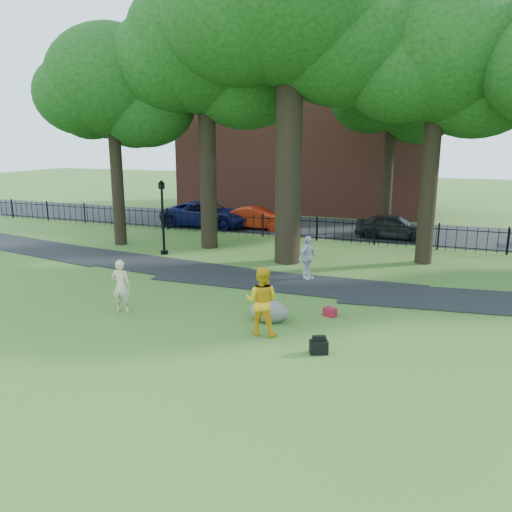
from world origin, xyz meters
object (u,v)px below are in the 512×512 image
at_px(woman, 121,286).
at_px(boulder, 269,309).
at_px(lamppost, 163,218).
at_px(man, 262,301).
at_px(big_tree, 295,9).
at_px(red_sedan, 257,218).

bearing_deg(woman, boulder, -179.65).
relative_size(woman, lamppost, 0.48).
relative_size(woman, man, 0.87).
xyz_separation_m(big_tree, woman, (-2.92, -8.03, -9.32)).
relative_size(woman, boulder, 1.44).
distance_m(lamppost, red_sedan, 7.98).
xyz_separation_m(woman, boulder, (4.48, 0.93, -0.49)).
xyz_separation_m(big_tree, red_sedan, (-4.31, 7.03, -9.50)).
distance_m(man, boulder, 1.25).
bearing_deg(lamppost, red_sedan, 95.04).
bearing_deg(lamppost, boulder, -23.79).
bearing_deg(red_sedan, boulder, -159.05).
bearing_deg(lamppost, big_tree, 23.66).
height_order(man, boulder, man).
distance_m(man, red_sedan, 16.36).
height_order(lamppost, red_sedan, lamppost).
bearing_deg(boulder, big_tree, 102.46).
distance_m(big_tree, man, 12.42).
bearing_deg(big_tree, man, -77.96).
bearing_deg(woman, red_sedan, -96.08).
height_order(big_tree, boulder, big_tree).
relative_size(lamppost, red_sedan, 0.88).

